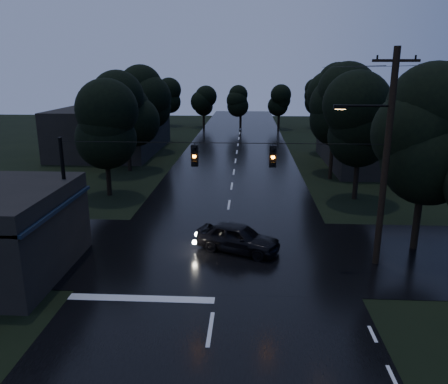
# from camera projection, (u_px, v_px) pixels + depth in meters

# --- Properties ---
(main_road) EXTENTS (12.00, 120.00, 0.02)m
(main_road) POSITION_uv_depth(u_px,v_px,m) (234.00, 172.00, 39.75)
(main_road) COLOR black
(main_road) RESTS_ON ground
(cross_street) EXTENTS (60.00, 9.00, 0.02)m
(cross_street) POSITION_uv_depth(u_px,v_px,m) (222.00, 252.00, 22.45)
(cross_street) COLOR black
(cross_street) RESTS_ON ground
(building_far_right) EXTENTS (10.00, 14.00, 4.40)m
(building_far_right) POSITION_uv_depth(u_px,v_px,m) (380.00, 143.00, 42.25)
(building_far_right) COLOR black
(building_far_right) RESTS_ON ground
(building_far_left) EXTENTS (10.00, 16.00, 5.00)m
(building_far_left) POSITION_uv_depth(u_px,v_px,m) (114.00, 129.00, 49.44)
(building_far_left) COLOR black
(building_far_left) RESTS_ON ground
(utility_pole_main) EXTENTS (3.50, 0.30, 10.00)m
(utility_pole_main) POSITION_uv_depth(u_px,v_px,m) (384.00, 156.00, 19.67)
(utility_pole_main) COLOR black
(utility_pole_main) RESTS_ON ground
(utility_pole_far) EXTENTS (2.00, 0.30, 7.50)m
(utility_pole_far) POSITION_uv_depth(u_px,v_px,m) (333.00, 134.00, 36.33)
(utility_pole_far) COLOR black
(utility_pole_far) RESTS_ON ground
(anchor_pole_left) EXTENTS (0.18, 0.18, 6.00)m
(anchor_pole_left) POSITION_uv_depth(u_px,v_px,m) (66.00, 199.00, 21.08)
(anchor_pole_left) COLOR black
(anchor_pole_left) RESTS_ON ground
(span_signals) EXTENTS (15.00, 0.37, 1.12)m
(span_signals) POSITION_uv_depth(u_px,v_px,m) (233.00, 155.00, 20.03)
(span_signals) COLOR black
(span_signals) RESTS_ON ground
(tree_corner_near) EXTENTS (4.48, 4.48, 9.44)m
(tree_corner_near) POSITION_uv_depth(u_px,v_px,m) (428.00, 134.00, 21.25)
(tree_corner_near) COLOR black
(tree_corner_near) RESTS_ON ground
(tree_left_a) EXTENTS (3.92, 3.92, 8.26)m
(tree_left_a) POSITION_uv_depth(u_px,v_px,m) (105.00, 125.00, 31.13)
(tree_left_a) COLOR black
(tree_left_a) RESTS_ON ground
(tree_left_b) EXTENTS (4.20, 4.20, 8.85)m
(tree_left_b) POSITION_uv_depth(u_px,v_px,m) (126.00, 109.00, 38.74)
(tree_left_b) COLOR black
(tree_left_b) RESTS_ON ground
(tree_left_c) EXTENTS (4.48, 4.48, 9.44)m
(tree_left_c) POSITION_uv_depth(u_px,v_px,m) (145.00, 98.00, 48.28)
(tree_left_c) COLOR black
(tree_left_c) RESTS_ON ground
(tree_right_a) EXTENTS (4.20, 4.20, 8.85)m
(tree_right_a) POSITION_uv_depth(u_px,v_px,m) (361.00, 121.00, 30.06)
(tree_right_a) COLOR black
(tree_right_a) RESTS_ON ground
(tree_right_b) EXTENTS (4.48, 4.48, 9.44)m
(tree_right_b) POSITION_uv_depth(u_px,v_px,m) (345.00, 106.00, 37.61)
(tree_right_b) COLOR black
(tree_right_b) RESTS_ON ground
(tree_right_c) EXTENTS (4.76, 4.76, 10.03)m
(tree_right_c) POSITION_uv_depth(u_px,v_px,m) (332.00, 95.00, 47.09)
(tree_right_c) COLOR black
(tree_right_c) RESTS_ON ground
(car) EXTENTS (4.65, 3.23, 1.47)m
(car) POSITION_uv_depth(u_px,v_px,m) (238.00, 238.00, 22.33)
(car) COLOR black
(car) RESTS_ON ground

